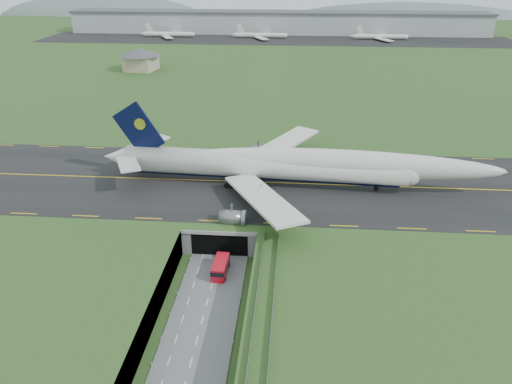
{
  "coord_description": "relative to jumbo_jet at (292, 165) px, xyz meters",
  "views": [
    {
      "loc": [
        14.83,
        -80.87,
        57.57
      ],
      "look_at": [
        6.74,
        20.0,
        9.58
      ],
      "focal_mm": 35.0,
      "sensor_mm": 36.0,
      "label": 1
    }
  ],
  "objects": [
    {
      "name": "cargo_terminal",
      "position": [
        -14.57,
        267.77,
        2.4
      ],
      "size": [
        320.0,
        67.0,
        15.6
      ],
      "color": "#B2B2B2",
      "rests_on": "ground"
    },
    {
      "name": "tunnel_portal",
      "position": [
        -14.52,
        -14.93,
        -8.22
      ],
      "size": [
        17.0,
        22.3,
        6.0
      ],
      "color": "gray",
      "rests_on": "ground"
    },
    {
      "name": "distant_hills",
      "position": [
        49.86,
        398.36,
        -15.56
      ],
      "size": [
        700.0,
        91.0,
        60.0
      ],
      "color": "#55665F",
      "rests_on": "ground"
    },
    {
      "name": "shuttle_tram",
      "position": [
        -13.38,
        -30.26,
        -9.96
      ],
      "size": [
        2.98,
        7.2,
        2.91
      ],
      "rotation": [
        0.0,
        0.0,
        -0.04
      ],
      "color": "red",
      "rests_on": "ground"
    },
    {
      "name": "jumbo_jet",
      "position": [
        0.0,
        0.0,
        0.0
      ],
      "size": [
        97.89,
        62.28,
        20.64
      ],
      "rotation": [
        0.0,
        0.0,
        -0.06
      ],
      "color": "silver",
      "rests_on": "ground"
    },
    {
      "name": "ground",
      "position": [
        -14.52,
        -31.64,
        -11.56
      ],
      "size": [
        900.0,
        900.0,
        0.0
      ],
      "primitive_type": "plane",
      "color": "#305120",
      "rests_on": "ground"
    },
    {
      "name": "taxiway",
      "position": [
        -14.52,
        1.36,
        -5.47
      ],
      "size": [
        800.0,
        44.0,
        0.18
      ],
      "primitive_type": "cube",
      "color": "black",
      "rests_on": "airfield_deck"
    },
    {
      "name": "guideway",
      "position": [
        -3.52,
        -50.75,
        -6.24
      ],
      "size": [
        3.0,
        53.0,
        7.05
      ],
      "color": "#A8A8A3",
      "rests_on": "ground"
    },
    {
      "name": "trench_road",
      "position": [
        -14.52,
        -39.14,
        -11.46
      ],
      "size": [
        12.0,
        75.0,
        0.2
      ],
      "primitive_type": "cube",
      "color": "slate",
      "rests_on": "ground"
    },
    {
      "name": "airfield_deck",
      "position": [
        -14.52,
        -31.64,
        -8.56
      ],
      "size": [
        800.0,
        800.0,
        6.0
      ],
      "primitive_type": "cube",
      "color": "gray",
      "rests_on": "ground"
    },
    {
      "name": "service_building",
      "position": [
        -76.58,
        132.51,
        0.94
      ],
      "size": [
        22.78,
        22.78,
        10.98
      ],
      "rotation": [
        0.0,
        0.0,
        -0.14
      ],
      "color": "#BEAD89",
      "rests_on": "ground"
    }
  ]
}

